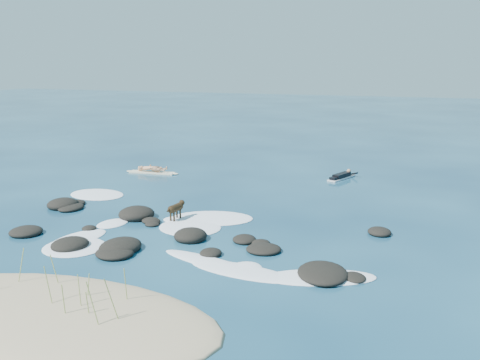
% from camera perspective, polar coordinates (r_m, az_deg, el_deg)
% --- Properties ---
extents(ground, '(160.00, 160.00, 0.00)m').
position_cam_1_polar(ground, '(20.87, -4.85, -4.58)').
color(ground, '#0A2642').
rests_on(ground, ground).
extents(sand_dune, '(9.00, 4.40, 0.60)m').
position_cam_1_polar(sand_dune, '(14.39, -19.20, -13.44)').
color(sand_dune, '#9E8966').
rests_on(sand_dune, ground).
extents(dune_grass, '(4.16, 1.73, 1.17)m').
position_cam_1_polar(dune_grass, '(14.22, -18.39, -11.05)').
color(dune_grass, '#899B4B').
rests_on(dune_grass, ground).
extents(reef_rocks, '(14.44, 6.59, 0.61)m').
position_cam_1_polar(reef_rocks, '(19.60, -9.73, -5.54)').
color(reef_rocks, black).
rests_on(reef_rocks, ground).
extents(breaking_foam, '(15.23, 8.77, 0.12)m').
position_cam_1_polar(breaking_foam, '(19.70, -7.22, -5.66)').
color(breaking_foam, white).
rests_on(breaking_foam, ground).
extents(standing_surfer_rig, '(3.12, 0.78, 1.78)m').
position_cam_1_polar(standing_surfer_rig, '(30.12, -9.39, 2.01)').
color(standing_surfer_rig, beige).
rests_on(standing_surfer_rig, ground).
extents(paddling_surfer_rig, '(1.39, 2.34, 0.41)m').
position_cam_1_polar(paddling_surfer_rig, '(28.98, 10.82, 0.41)').
color(paddling_surfer_rig, silver).
rests_on(paddling_surfer_rig, ground).
extents(dog, '(0.41, 1.22, 0.77)m').
position_cam_1_polar(dog, '(21.12, -6.82, -2.97)').
color(dog, black).
rests_on(dog, ground).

